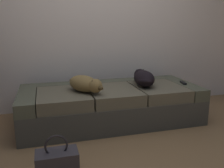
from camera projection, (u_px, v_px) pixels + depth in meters
The scene contains 7 objects.
ground_plane at pixel (142, 164), 2.11m from camera, with size 10.00×10.00×0.00m, color olive.
back_wall at pixel (98, 8), 3.37m from camera, with size 6.40×0.10×2.80m, color silver.
couch at pixel (111, 104), 3.02m from camera, with size 2.16×0.93×0.44m.
dog_tan at pixel (85, 84), 2.73m from camera, with size 0.41×0.51×0.19m.
dog_dark at pixel (143, 78), 3.04m from camera, with size 0.29×0.57×0.19m.
tv_remote at pixel (183, 83), 3.15m from camera, with size 0.04×0.15×0.02m, color black.
handbag at pixel (57, 165), 1.87m from camera, with size 0.32×0.18×0.38m.
Camera 1 is at (-0.77, -1.75, 1.17)m, focal length 39.01 mm.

